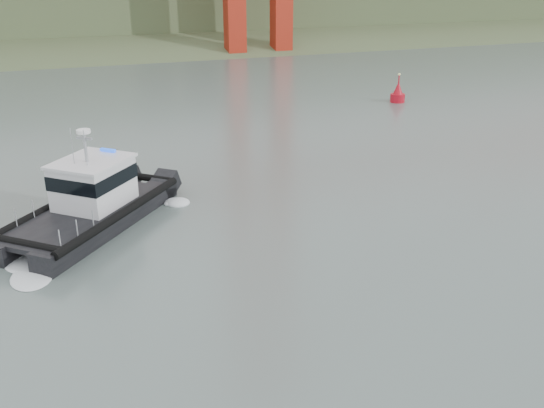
{
  "coord_description": "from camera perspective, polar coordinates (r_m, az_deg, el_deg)",
  "views": [
    {
      "loc": [
        -10.56,
        -22.43,
        14.95
      ],
      "look_at": [
        -0.2,
        6.45,
        2.4
      ],
      "focal_mm": 40.0,
      "sensor_mm": 36.0,
      "label": 1
    }
  ],
  "objects": [
    {
      "name": "nav_buoy",
      "position": [
        69.42,
        11.76,
        10.1
      ],
      "size": [
        1.62,
        1.62,
        3.37
      ],
      "color": "#A50B19",
      "rests_on": "ground"
    },
    {
      "name": "ground",
      "position": [
        28.95,
        4.75,
        -8.93
      ],
      "size": [
        400.0,
        400.0,
        0.0
      ],
      "primitive_type": "plane",
      "color": "#46534F",
      "rests_on": "ground"
    },
    {
      "name": "patrol_boat",
      "position": [
        37.54,
        -16.64,
        0.3
      ],
      "size": [
        11.61,
        12.4,
        6.06
      ],
      "rotation": [
        0.0,
        0.0,
        -0.72
      ],
      "color": "black",
      "rests_on": "ground"
    }
  ]
}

